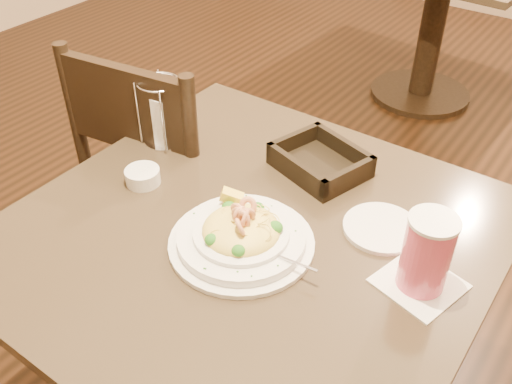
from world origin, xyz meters
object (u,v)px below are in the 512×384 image
Objects in this scene: background_table at (437,4)px; butter_ramekin at (143,176)px; main_table at (251,306)px; pasta_bowl at (241,234)px; side_plate at (381,228)px; napkin_caddy at (163,116)px; drink_glass at (426,254)px; dining_chair_near at (170,182)px; bread_basket at (320,163)px.

butter_ramekin reaches higher than background_table.
main_table is 11.84× the size of butter_ramekin.
pasta_bowl is 2.04× the size of side_plate.
napkin_caddy is (-0.36, 0.14, 0.30)m from main_table.
side_plate is 0.52m from butter_ramekin.
main_table is at bearing -79.40° from background_table.
butter_ramekin is (-0.49, -0.16, 0.01)m from side_plate.
drink_glass reaches higher than pasta_bowl.
background_table is 1.83m from dining_chair_near.
drink_glass is 1.06× the size of side_plate.
bread_basket is 1.42× the size of napkin_caddy.
background_table is at bearing 107.33° from side_plate.
bread_basket is at bearing 174.19° from dining_chair_near.
background_table is at bearing 100.60° from main_table.
main_table is at bearing -91.88° from bread_basket.
butter_ramekin reaches higher than side_plate.
napkin_caddy is at bearing -179.12° from side_plate.
bread_basket is (-0.32, 0.20, -0.05)m from drink_glass.
dining_chair_near is (-0.46, 0.24, -0.00)m from main_table.
dining_chair_near reaches higher than background_table.
background_table is at bearing 109.61° from drink_glass.
background_table is 2.03m from side_plate.
background_table is 1.03× the size of dining_chair_near.
napkin_caddy is at bearing 153.36° from pasta_bowl.
butter_ramekin is (-0.61, -0.07, -0.06)m from drink_glass.
napkin_caddy is (0.10, -0.10, 0.30)m from dining_chair_near.
butter_ramekin is (-0.29, -0.27, -0.00)m from bread_basket.
drink_glass is 0.17m from side_plate.
side_plate is at bearing 0.88° from napkin_caddy.
main_table is at bearing -21.41° from napkin_caddy.
pasta_bowl reaches higher than background_table.
bread_basket is at bearing 17.27° from napkin_caddy.
pasta_bowl is at bearing -162.16° from drink_glass.
background_table is 5.93× the size of drink_glass.
main_table is 0.94× the size of background_table.
napkin_caddy is at bearing 128.81° from dining_chair_near.
bread_basket is 3.00× the size of butter_ramekin.
main_table is 0.45m from drink_glass.
pasta_bowl is 0.34m from drink_glass.
pasta_bowl is 0.28m from side_plate.
side_plate reaches higher than main_table.
dining_chair_near is (-0.07, -1.83, -0.00)m from background_table.
main_table is 3.95× the size of bread_basket.
butter_ramekin is at bearing -63.21° from napkin_caddy.
drink_glass is at bearing 6.39° from butter_ramekin.
side_plate is at bearing -27.26° from bread_basket.
side_plate is at bearing 164.82° from dining_chair_near.
main_table is 2.11m from background_table.
dining_chair_near is at bearing 166.91° from drink_glass.
pasta_bowl reaches higher than butter_ramekin.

